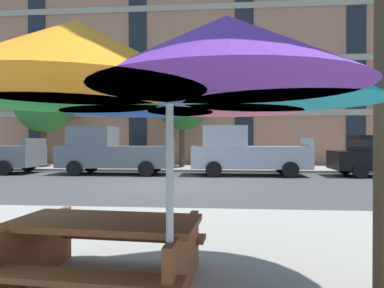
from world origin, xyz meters
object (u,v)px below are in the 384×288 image
at_px(patio_umbrella, 170,77).
at_px(picnic_table, 105,248).
at_px(pickup_silver, 244,152).
at_px(pickup_gray_midblock, 112,152).
at_px(sedan_black, 384,154).
at_px(street_tree_left, 45,105).
at_px(street_tree_middle, 181,104).

xyz_separation_m(patio_umbrella, picnic_table, (-0.72, 0.58, -1.55)).
relative_size(pickup_silver, picnic_table, 2.67).
xyz_separation_m(pickup_silver, patio_umbrella, (-1.44, -12.70, 1.01)).
bearing_deg(pickup_gray_midblock, patio_umbrella, -70.08).
distance_m(sedan_black, street_tree_left, 17.25).
relative_size(pickup_silver, sedan_black, 1.16).
xyz_separation_m(street_tree_left, picnic_table, (8.67, -15.16, -3.08)).
xyz_separation_m(sedan_black, patio_umbrella, (-7.39, -12.70, 1.08)).
relative_size(street_tree_left, picnic_table, 2.67).
bearing_deg(street_tree_middle, pickup_silver, -46.83).
height_order(pickup_silver, street_tree_middle, street_tree_middle).
bearing_deg(picnic_table, pickup_silver, 79.86).
bearing_deg(street_tree_left, patio_umbrella, -59.17).
bearing_deg(picnic_table, sedan_black, 56.21).
bearing_deg(patio_umbrella, sedan_black, 59.82).
bearing_deg(pickup_silver, pickup_gray_midblock, 180.00).
bearing_deg(sedan_black, picnic_table, -123.79).
bearing_deg(street_tree_left, pickup_gray_midblock, -32.39).
bearing_deg(patio_umbrella, street_tree_left, 120.83).
xyz_separation_m(pickup_gray_midblock, sedan_black, (11.99, -0.00, -0.08)).
bearing_deg(pickup_gray_midblock, pickup_silver, 0.00).
xyz_separation_m(pickup_gray_midblock, street_tree_left, (-4.79, 3.04, 2.54)).
relative_size(street_tree_middle, picnic_table, 2.56).
relative_size(pickup_gray_midblock, street_tree_left, 1.00).
distance_m(sedan_black, street_tree_middle, 10.12).
bearing_deg(pickup_gray_midblock, sedan_black, -0.00).
relative_size(sedan_black, picnic_table, 2.30).
distance_m(street_tree_middle, patio_umbrella, 16.29).
height_order(pickup_gray_midblock, street_tree_middle, street_tree_middle).
bearing_deg(picnic_table, patio_umbrella, -38.94).
height_order(pickup_silver, sedan_black, pickup_silver).
bearing_deg(patio_umbrella, pickup_gray_midblock, 109.92).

